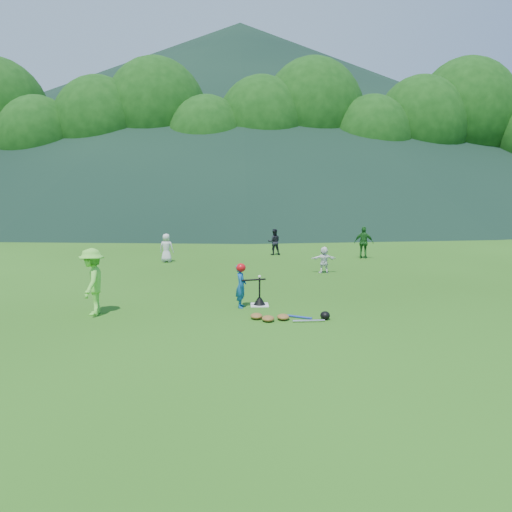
{
  "coord_description": "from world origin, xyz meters",
  "views": [
    {
      "loc": [
        -0.53,
        -12.27,
        3.03
      ],
      "look_at": [
        0.0,
        2.5,
        0.9
      ],
      "focal_mm": 35.0,
      "sensor_mm": 36.0,
      "label": 1
    }
  ],
  "objects_px": {
    "fielder_d": "(324,260)",
    "equipment_pile": "(283,317)",
    "fielder_b": "(274,242)",
    "batter_child": "(241,286)",
    "fielder_c": "(364,242)",
    "home_plate": "(260,305)",
    "batting_tee": "(260,300)",
    "fielder_a": "(166,248)",
    "adult_coach": "(92,282)"
  },
  "relations": [
    {
      "from": "fielder_d",
      "to": "equipment_pile",
      "type": "bearing_deg",
      "value": 70.03
    },
    {
      "from": "fielder_b",
      "to": "fielder_d",
      "type": "bearing_deg",
      "value": 104.59
    },
    {
      "from": "batter_child",
      "to": "fielder_c",
      "type": "xyz_separation_m",
      "value": [
        5.1,
        8.1,
        0.12
      ]
    },
    {
      "from": "home_plate",
      "to": "fielder_b",
      "type": "height_order",
      "value": "fielder_b"
    },
    {
      "from": "batting_tee",
      "to": "home_plate",
      "type": "bearing_deg",
      "value": 0.0
    },
    {
      "from": "batter_child",
      "to": "fielder_b",
      "type": "bearing_deg",
      "value": -2.6
    },
    {
      "from": "batter_child",
      "to": "home_plate",
      "type": "bearing_deg",
      "value": -61.58
    },
    {
      "from": "batter_child",
      "to": "fielder_a",
      "type": "bearing_deg",
      "value": 27.79
    },
    {
      "from": "fielder_d",
      "to": "fielder_c",
      "type": "bearing_deg",
      "value": -125.45
    },
    {
      "from": "fielder_b",
      "to": "batting_tee",
      "type": "height_order",
      "value": "fielder_b"
    },
    {
      "from": "batting_tee",
      "to": "fielder_b",
      "type": "bearing_deg",
      "value": 83.6
    },
    {
      "from": "home_plate",
      "to": "fielder_b",
      "type": "xyz_separation_m",
      "value": [
        1.02,
        9.08,
        0.55
      ]
    },
    {
      "from": "fielder_a",
      "to": "fielder_c",
      "type": "height_order",
      "value": "fielder_c"
    },
    {
      "from": "fielder_c",
      "to": "equipment_pile",
      "type": "height_order",
      "value": "fielder_c"
    },
    {
      "from": "adult_coach",
      "to": "batter_child",
      "type": "bearing_deg",
      "value": 95.41
    },
    {
      "from": "fielder_a",
      "to": "batter_child",
      "type": "bearing_deg",
      "value": 120.82
    },
    {
      "from": "batter_child",
      "to": "batting_tee",
      "type": "distance_m",
      "value": 0.65
    },
    {
      "from": "batting_tee",
      "to": "fielder_d",
      "type": "bearing_deg",
      "value": 62.12
    },
    {
      "from": "home_plate",
      "to": "adult_coach",
      "type": "xyz_separation_m",
      "value": [
        -3.93,
        -0.73,
        0.77
      ]
    },
    {
      "from": "equipment_pile",
      "to": "batting_tee",
      "type": "bearing_deg",
      "value": 109.19
    },
    {
      "from": "fielder_a",
      "to": "fielder_c",
      "type": "distance_m",
      "value": 8.01
    },
    {
      "from": "fielder_a",
      "to": "equipment_pile",
      "type": "bearing_deg",
      "value": 123.57
    },
    {
      "from": "adult_coach",
      "to": "fielder_c",
      "type": "bearing_deg",
      "value": 131.72
    },
    {
      "from": "home_plate",
      "to": "fielder_c",
      "type": "relative_size",
      "value": 0.34
    },
    {
      "from": "home_plate",
      "to": "fielder_d",
      "type": "distance_m",
      "value": 5.18
    },
    {
      "from": "equipment_pile",
      "to": "fielder_c",
      "type": "bearing_deg",
      "value": 65.89
    },
    {
      "from": "fielder_a",
      "to": "fielder_c",
      "type": "relative_size",
      "value": 0.85
    },
    {
      "from": "home_plate",
      "to": "fielder_a",
      "type": "relative_size",
      "value": 0.4
    },
    {
      "from": "fielder_c",
      "to": "fielder_d",
      "type": "bearing_deg",
      "value": 74.76
    },
    {
      "from": "adult_coach",
      "to": "fielder_d",
      "type": "distance_m",
      "value": 8.28
    },
    {
      "from": "home_plate",
      "to": "equipment_pile",
      "type": "xyz_separation_m",
      "value": [
        0.48,
        -1.37,
        0.06
      ]
    },
    {
      "from": "fielder_c",
      "to": "batting_tee",
      "type": "height_order",
      "value": "fielder_c"
    },
    {
      "from": "fielder_b",
      "to": "batting_tee",
      "type": "distance_m",
      "value": 9.15
    },
    {
      "from": "home_plate",
      "to": "batter_child",
      "type": "distance_m",
      "value": 0.73
    },
    {
      "from": "fielder_b",
      "to": "fielder_d",
      "type": "distance_m",
      "value": 4.73
    },
    {
      "from": "batter_child",
      "to": "batting_tee",
      "type": "bearing_deg",
      "value": -61.58
    },
    {
      "from": "fielder_c",
      "to": "equipment_pile",
      "type": "relative_size",
      "value": 0.73
    },
    {
      "from": "adult_coach",
      "to": "fielder_c",
      "type": "distance_m",
      "value": 12.17
    },
    {
      "from": "equipment_pile",
      "to": "fielder_b",
      "type": "bearing_deg",
      "value": 87.04
    },
    {
      "from": "home_plate",
      "to": "batting_tee",
      "type": "height_order",
      "value": "batting_tee"
    },
    {
      "from": "adult_coach",
      "to": "fielder_b",
      "type": "bearing_deg",
      "value": 149.69
    },
    {
      "from": "home_plate",
      "to": "batting_tee",
      "type": "bearing_deg",
      "value": 0.0
    },
    {
      "from": "home_plate",
      "to": "fielder_d",
      "type": "xyz_separation_m",
      "value": [
        2.42,
        4.57,
        0.45
      ]
    },
    {
      "from": "fielder_b",
      "to": "fielder_d",
      "type": "xyz_separation_m",
      "value": [
        1.4,
        -4.52,
        -0.1
      ]
    },
    {
      "from": "adult_coach",
      "to": "equipment_pile",
      "type": "relative_size",
      "value": 0.87
    },
    {
      "from": "home_plate",
      "to": "fielder_d",
      "type": "height_order",
      "value": "fielder_d"
    },
    {
      "from": "adult_coach",
      "to": "batting_tee",
      "type": "relative_size",
      "value": 2.3
    },
    {
      "from": "fielder_d",
      "to": "equipment_pile",
      "type": "xyz_separation_m",
      "value": [
        -1.94,
        -5.94,
        -0.39
      ]
    },
    {
      "from": "batter_child",
      "to": "equipment_pile",
      "type": "distance_m",
      "value": 1.59
    },
    {
      "from": "home_plate",
      "to": "fielder_c",
      "type": "height_order",
      "value": "fielder_c"
    }
  ]
}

